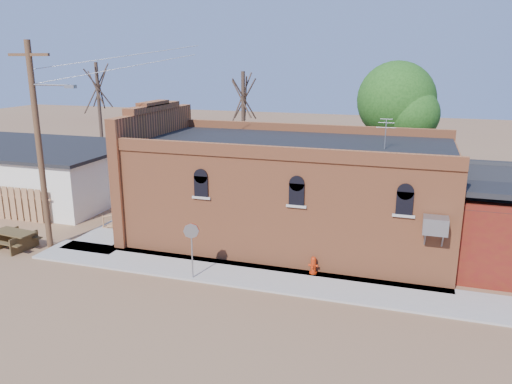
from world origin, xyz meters
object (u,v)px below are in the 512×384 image
(picnic_table, at_px, (14,238))
(stop_sign, at_px, (191,236))
(utility_pole, at_px, (40,142))
(trash_barrel, at_px, (148,218))
(brick_bar, at_px, (285,191))
(fire_hydrant, at_px, (313,265))

(picnic_table, bearing_deg, stop_sign, 3.52)
(utility_pole, distance_m, stop_sign, 8.23)
(trash_barrel, distance_m, picnic_table, 6.13)
(brick_bar, xyz_separation_m, utility_pole, (-9.79, -4.29, 2.43))
(utility_pole, relative_size, stop_sign, 4.09)
(utility_pole, distance_m, fire_hydrant, 12.70)
(brick_bar, height_order, utility_pole, utility_pole)
(utility_pole, xyz_separation_m, trash_barrel, (2.84, 3.76, -4.30))
(fire_hydrant, bearing_deg, brick_bar, 131.29)
(fire_hydrant, bearing_deg, utility_pole, -165.78)
(fire_hydrant, bearing_deg, stop_sign, -146.19)
(fire_hydrant, height_order, picnic_table, picnic_table)
(trash_barrel, bearing_deg, brick_bar, 4.36)
(brick_bar, bearing_deg, utility_pole, -156.31)
(stop_sign, bearing_deg, trash_barrel, 134.79)
(utility_pole, relative_size, trash_barrel, 11.48)
(brick_bar, relative_size, fire_hydrant, 23.56)
(utility_pole, bearing_deg, stop_sign, -9.01)
(brick_bar, height_order, picnic_table, brick_bar)
(fire_hydrant, height_order, trash_barrel, trash_barrel)
(brick_bar, distance_m, trash_barrel, 7.21)
(fire_hydrant, distance_m, picnic_table, 13.34)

